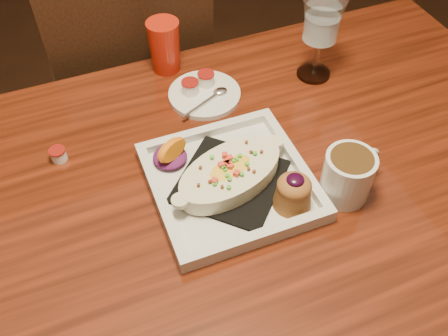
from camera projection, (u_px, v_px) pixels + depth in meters
name	position (u px, v px, depth m)	size (l,w,h in m)	color
table	(211.00, 233.00, 0.96)	(1.50, 0.90, 0.75)	maroon
chair_far	(135.00, 94.00, 1.46)	(0.42, 0.42, 0.93)	black
plate	(235.00, 179.00, 0.89)	(0.28, 0.28, 0.08)	silver
coffee_mug	(349.00, 174.00, 0.87)	(0.12, 0.09, 0.09)	silver
goblet	(322.00, 24.00, 1.03)	(0.09, 0.09, 0.19)	silver
saucer	(203.00, 93.00, 1.08)	(0.16, 0.16, 0.11)	silver
creamer_loose	(58.00, 154.00, 0.95)	(0.03, 0.03, 0.03)	white
red_tumbler	(165.00, 46.00, 1.10)	(0.07, 0.07, 0.12)	red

